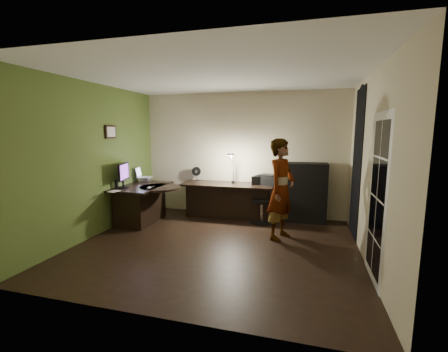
% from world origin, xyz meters
% --- Properties ---
extents(floor, '(4.50, 4.00, 0.01)m').
position_xyz_m(floor, '(0.00, 0.00, -0.01)').
color(floor, black).
rests_on(floor, ground).
extents(ceiling, '(4.50, 4.00, 0.01)m').
position_xyz_m(ceiling, '(0.00, 0.00, 2.71)').
color(ceiling, silver).
rests_on(ceiling, floor).
extents(wall_back, '(4.50, 0.01, 2.70)m').
position_xyz_m(wall_back, '(0.00, 2.00, 1.35)').
color(wall_back, '#C1B590').
rests_on(wall_back, floor).
extents(wall_front, '(4.50, 0.01, 2.70)m').
position_xyz_m(wall_front, '(0.00, -2.00, 1.35)').
color(wall_front, '#C1B590').
rests_on(wall_front, floor).
extents(wall_left, '(0.01, 4.00, 2.70)m').
position_xyz_m(wall_left, '(-2.25, 0.00, 1.35)').
color(wall_left, '#C1B590').
rests_on(wall_left, floor).
extents(wall_right, '(0.01, 4.00, 2.70)m').
position_xyz_m(wall_right, '(2.25, 0.00, 1.35)').
color(wall_right, '#C1B590').
rests_on(wall_right, floor).
extents(green_wall_overlay, '(0.00, 4.00, 2.70)m').
position_xyz_m(green_wall_overlay, '(-2.24, 0.00, 1.35)').
color(green_wall_overlay, '#4C6226').
rests_on(green_wall_overlay, floor).
extents(arched_doorway, '(0.01, 0.90, 2.60)m').
position_xyz_m(arched_doorway, '(2.24, 1.15, 1.30)').
color(arched_doorway, black).
rests_on(arched_doorway, floor).
extents(french_door, '(0.02, 0.92, 2.10)m').
position_xyz_m(french_door, '(2.24, -0.55, 1.05)').
color(french_door, white).
rests_on(french_door, floor).
extents(framed_picture, '(0.04, 0.30, 0.25)m').
position_xyz_m(framed_picture, '(-2.22, 0.45, 1.85)').
color(framed_picture, black).
rests_on(framed_picture, wall_left).
extents(desk_left, '(0.83, 1.33, 0.76)m').
position_xyz_m(desk_left, '(-1.83, 0.85, 0.38)').
color(desk_left, black).
rests_on(desk_left, floor).
extents(desk_right, '(1.99, 0.72, 0.74)m').
position_xyz_m(desk_right, '(-0.23, 1.63, 0.37)').
color(desk_right, black).
rests_on(desk_right, floor).
extents(cabinet, '(0.83, 0.44, 1.22)m').
position_xyz_m(cabinet, '(1.40, 1.78, 0.61)').
color(cabinet, black).
rests_on(cabinet, floor).
extents(laptop_stand, '(0.23, 0.20, 0.09)m').
position_xyz_m(laptop_stand, '(-2.02, 1.29, 0.82)').
color(laptop_stand, silver).
rests_on(laptop_stand, desk_left).
extents(laptop, '(0.38, 0.36, 0.22)m').
position_xyz_m(laptop, '(-2.02, 1.29, 0.97)').
color(laptop, silver).
rests_on(laptop, laptop_stand).
extents(monitor, '(0.24, 0.54, 0.35)m').
position_xyz_m(monitor, '(-2.08, 0.57, 0.94)').
color(monitor, black).
rests_on(monitor, desk_left).
extents(mouse, '(0.09, 0.11, 0.04)m').
position_xyz_m(mouse, '(-1.51, 0.56, 0.79)').
color(mouse, silver).
rests_on(mouse, desk_left).
extents(phone, '(0.09, 0.13, 0.01)m').
position_xyz_m(phone, '(-1.55, 0.74, 0.77)').
color(phone, black).
rests_on(phone, desk_left).
extents(pen, '(0.02, 0.15, 0.01)m').
position_xyz_m(pen, '(-1.49, 0.44, 0.78)').
color(pen, black).
rests_on(pen, desk_left).
extents(speaker, '(0.09, 0.09, 0.17)m').
position_xyz_m(speaker, '(-2.15, 0.46, 0.86)').
color(speaker, black).
rests_on(speaker, desk_left).
extents(notepad, '(0.17, 0.22, 0.01)m').
position_xyz_m(notepad, '(-1.99, 0.14, 0.78)').
color(notepad, silver).
rests_on(notepad, desk_left).
extents(desk_fan, '(0.21, 0.13, 0.32)m').
position_xyz_m(desk_fan, '(-1.03, 1.87, 0.90)').
color(desk_fan, black).
rests_on(desk_fan, desk_right).
extents(headphones, '(0.22, 0.11, 0.10)m').
position_xyz_m(headphones, '(0.47, 1.79, 0.79)').
color(headphones, navy).
rests_on(headphones, desk_right).
extents(printer, '(0.57, 0.50, 0.21)m').
position_xyz_m(printer, '(0.60, 1.80, 0.85)').
color(printer, black).
rests_on(printer, desk_right).
extents(desk_lamp, '(0.19, 0.33, 0.71)m').
position_xyz_m(desk_lamp, '(-0.12, 1.69, 1.10)').
color(desk_lamp, black).
rests_on(desk_lamp, desk_right).
extents(office_chair, '(0.66, 0.66, 0.93)m').
position_xyz_m(office_chair, '(0.54, 1.48, 0.46)').
color(office_chair, black).
rests_on(office_chair, floor).
extents(person, '(0.62, 0.73, 1.74)m').
position_xyz_m(person, '(0.98, 0.64, 0.87)').
color(person, '#D8A88C').
rests_on(person, floor).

